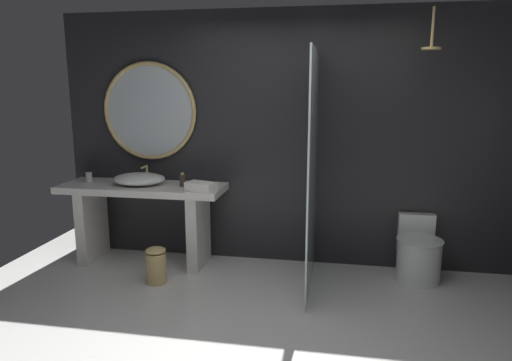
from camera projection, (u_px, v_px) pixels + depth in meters
ground_plane at (254, 356)px, 3.21m from camera, size 5.76×5.76×0.00m
back_wall_panel at (287, 140)px, 4.78m from camera, size 4.80×0.10×2.60m
vanity_counter at (143, 210)px, 4.83m from camera, size 1.70×0.58×0.84m
vessel_sink at (139, 179)px, 4.78m from camera, size 0.54×0.44×0.17m
tumbler_cup at (89, 177)px, 4.93m from camera, size 0.07×0.07×0.10m
soap_dispenser at (183, 180)px, 4.69m from camera, size 0.06×0.06×0.14m
round_wall_mirror at (149, 111)px, 4.89m from camera, size 1.03×0.04×1.03m
shower_glass_panel at (312, 172)px, 4.17m from camera, size 0.02×1.15×2.16m
rain_shower_head at (432, 43)px, 3.94m from camera, size 0.17×0.17×0.35m
toilet at (418, 252)px, 4.49m from camera, size 0.43×0.61×0.60m
waste_bin at (156, 265)px, 4.38m from camera, size 0.19×0.19×0.35m
folded_hand_towel at (201, 187)px, 4.46m from camera, size 0.32×0.24×0.09m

